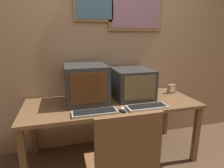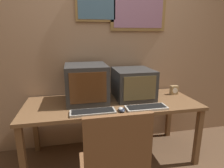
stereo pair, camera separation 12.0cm
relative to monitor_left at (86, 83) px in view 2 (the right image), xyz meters
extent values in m
cube|color=tan|center=(0.27, 0.32, 0.39)|extent=(8.00, 0.05, 2.60)
cube|color=olive|center=(0.17, 0.28, 0.86)|extent=(0.50, 0.02, 0.38)
cube|color=#42667F|center=(0.17, 0.27, 0.86)|extent=(0.44, 0.01, 0.33)
cube|color=olive|center=(0.68, 0.28, 0.82)|extent=(0.70, 0.02, 0.51)
cube|color=gray|center=(0.68, 0.27, 0.82)|extent=(0.62, 0.01, 0.44)
cube|color=brown|center=(0.27, -0.09, -0.23)|extent=(1.89, 0.74, 0.04)
cube|color=brown|center=(-0.63, -0.42, -0.58)|extent=(0.06, 0.06, 0.66)
cube|color=brown|center=(1.17, -0.42, -0.58)|extent=(0.06, 0.06, 0.66)
cube|color=brown|center=(-0.63, 0.23, -0.58)|extent=(0.06, 0.06, 0.66)
cube|color=brown|center=(1.17, 0.23, -0.58)|extent=(0.06, 0.06, 0.66)
cube|color=#333333|center=(0.00, 0.00, 0.00)|extent=(0.45, 0.46, 0.42)
cube|color=#563319|center=(0.00, -0.23, 0.01)|extent=(0.37, 0.01, 0.32)
cube|color=#333333|center=(0.55, 0.01, -0.04)|extent=(0.44, 0.46, 0.34)
cube|color=brown|center=(0.55, -0.22, -0.03)|extent=(0.36, 0.01, 0.26)
cube|color=#A8A399|center=(0.03, -0.36, -0.20)|extent=(0.43, 0.15, 0.02)
cube|color=black|center=(0.03, -0.36, -0.18)|extent=(0.40, 0.12, 0.00)
cube|color=beige|center=(0.57, -0.36, -0.20)|extent=(0.42, 0.16, 0.02)
cube|color=black|center=(0.57, -0.36, -0.18)|extent=(0.39, 0.13, 0.00)
ellipsoid|color=#282D3D|center=(0.30, -0.38, -0.19)|extent=(0.06, 0.11, 0.04)
ellipsoid|color=silver|center=(0.30, -0.38, -0.19)|extent=(0.06, 0.10, 0.04)
cube|color=#A38456|center=(1.09, 0.02, -0.15)|extent=(0.09, 0.05, 0.11)
cylinder|color=white|center=(1.09, -0.01, -0.15)|extent=(0.07, 0.00, 0.07)
cube|color=brown|center=(0.10, -1.09, -0.16)|extent=(0.41, 0.04, 0.50)
camera|label=1|loc=(-0.26, -1.99, 0.51)|focal=30.00mm
camera|label=2|loc=(-0.14, -2.02, 0.51)|focal=30.00mm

